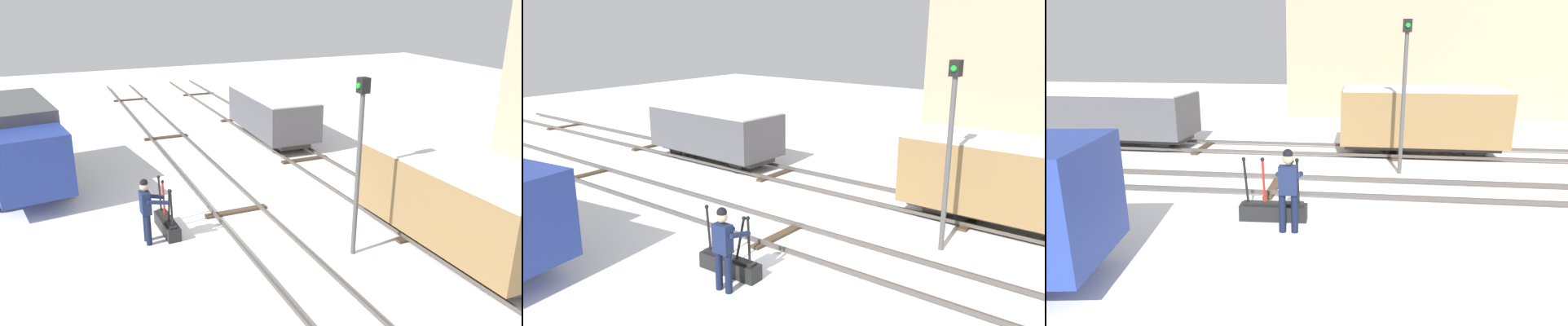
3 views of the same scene
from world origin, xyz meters
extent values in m
plane|color=white|center=(0.00, 0.00, 0.00)|extent=(60.00, 60.00, 0.00)
cube|color=#4C4742|center=(0.00, -0.72, 0.13)|extent=(44.00, 0.07, 0.10)
cube|color=#4C4742|center=(0.00, 0.72, 0.13)|extent=(44.00, 0.07, 0.10)
cube|color=#423323|center=(0.00, 0.00, 0.04)|extent=(0.24, 1.94, 0.08)
cube|color=#4C4742|center=(0.00, 3.50, 0.13)|extent=(44.00, 0.07, 0.10)
cube|color=#4C4742|center=(0.00, 4.94, 0.13)|extent=(44.00, 0.07, 0.10)
cube|color=#423323|center=(-3.52, 4.22, 0.04)|extent=(0.24, 1.94, 0.08)
cube|color=#423323|center=(3.52, 4.22, 0.04)|extent=(0.24, 1.94, 0.08)
cube|color=black|center=(0.42, -2.21, 0.18)|extent=(1.53, 0.42, 0.36)
cube|color=black|center=(0.42, -2.21, 0.39)|extent=(1.37, 0.25, 0.06)
cylinder|color=black|center=(-0.19, -2.23, 0.88)|extent=(0.13, 0.06, 1.05)
sphere|color=black|center=(-0.23, -2.24, 1.41)|extent=(0.09, 0.09, 0.09)
cylinder|color=red|center=(0.21, -2.22, 0.88)|extent=(0.09, 0.06, 1.05)
sphere|color=black|center=(0.19, -2.22, 1.41)|extent=(0.09, 0.09, 0.09)
cylinder|color=black|center=(0.73, -2.20, 0.87)|extent=(0.30, 0.07, 1.04)
sphere|color=black|center=(0.85, -2.20, 1.38)|extent=(0.09, 0.09, 0.09)
cylinder|color=black|center=(0.97, -2.19, 0.88)|extent=(0.09, 0.06, 1.05)
sphere|color=black|center=(0.95, -2.19, 1.41)|extent=(0.09, 0.09, 0.09)
cylinder|color=#111831|center=(0.73, -2.85, 0.43)|extent=(0.15, 0.15, 0.85)
cylinder|color=#111831|center=(0.99, -2.84, 0.43)|extent=(0.15, 0.15, 0.85)
cube|color=#192347|center=(0.86, -2.85, 1.15)|extent=(0.39, 0.25, 0.60)
sphere|color=tan|center=(0.86, -2.85, 1.61)|extent=(0.23, 0.23, 0.23)
sphere|color=black|center=(0.86, -2.85, 1.71)|extent=(0.21, 0.21, 0.21)
cylinder|color=#192347|center=(0.64, -2.58, 1.20)|extent=(0.13, 0.58, 0.25)
cylinder|color=#192347|center=(1.06, -2.56, 1.19)|extent=(0.13, 0.58, 0.23)
cube|color=black|center=(-1.76, -5.35, 1.83)|extent=(0.30, 1.77, 0.76)
cylinder|color=#4C4C4C|center=(3.54, 1.84, 2.08)|extent=(0.12, 0.12, 4.15)
cube|color=black|center=(3.54, 1.84, 4.33)|extent=(0.24, 0.24, 0.36)
sphere|color=green|center=(3.54, 1.71, 4.33)|extent=(0.14, 0.14, 0.14)
cube|color=tan|center=(6.55, 14.83, 4.96)|extent=(16.25, 5.83, 9.92)
cube|color=#2D2B28|center=(4.41, 4.22, 0.40)|extent=(5.23, 1.35, 0.20)
cube|color=olive|center=(4.41, 4.22, 1.40)|extent=(5.50, 2.25, 1.80)
cube|color=white|center=(4.41, 4.22, 2.33)|extent=(5.39, 2.16, 0.06)
cylinder|color=black|center=(2.62, 3.60, 0.35)|extent=(0.70, 0.10, 0.70)
cylinder|color=black|center=(2.62, 4.84, 0.35)|extent=(0.70, 0.10, 0.70)
cylinder|color=black|center=(6.20, 3.60, 0.35)|extent=(0.70, 0.10, 0.70)
cylinder|color=black|center=(6.20, 4.84, 0.35)|extent=(0.70, 0.10, 0.70)
cube|color=#2D2B28|center=(-6.58, 4.22, 0.40)|extent=(5.04, 1.48, 0.20)
cube|color=#4C4C51|center=(-6.58, 4.22, 1.27)|extent=(5.33, 2.36, 1.53)
cube|color=white|center=(-6.58, 4.22, 2.06)|extent=(5.22, 2.27, 0.06)
cylinder|color=black|center=(-8.31, 3.68, 0.35)|extent=(0.70, 0.12, 0.70)
cylinder|color=black|center=(-8.27, 4.88, 0.35)|extent=(0.70, 0.12, 0.70)
cylinder|color=black|center=(-4.89, 3.56, 0.35)|extent=(0.70, 0.12, 0.70)
cylinder|color=black|center=(-4.85, 4.76, 0.35)|extent=(0.70, 0.12, 0.70)
camera|label=1|loc=(13.41, -5.05, 6.50)|focal=35.68mm
camera|label=2|loc=(7.85, -9.68, 5.35)|focal=36.25mm
camera|label=3|loc=(2.28, -11.47, 3.91)|focal=30.68mm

